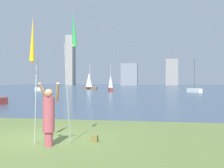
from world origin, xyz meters
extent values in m
cube|color=#384C60|center=(0.00, 62.36, -0.06)|extent=(120.00, 115.28, 0.12)
cube|color=#2D381C|center=(0.00, 4.72, -0.02)|extent=(120.00, 0.70, 0.02)
cylinder|color=#B24C59|center=(0.57, -0.89, 0.22)|extent=(0.25, 0.25, 0.44)
cylinder|color=#B24C59|center=(0.57, -0.89, 0.96)|extent=(0.35, 0.35, 1.05)
sphere|color=tan|center=(0.57, -0.89, 1.61)|extent=(0.25, 0.25, 0.25)
cylinder|color=tan|center=(0.35, -0.75, 1.64)|extent=(0.26, 0.40, 0.60)
cylinder|color=tan|center=(0.80, -0.75, 1.64)|extent=(0.26, 0.40, 0.60)
cylinder|color=#B2B2B7|center=(0.05, -0.68, 1.29)|extent=(0.02, 0.18, 2.57)
cone|color=yellow|center=(0.05, -0.88, 3.27)|extent=(0.16, 0.25, 1.39)
sphere|color=yellow|center=(0.05, -0.84, 2.57)|extent=(0.06, 0.06, 0.06)
cylinder|color=#B2B2B7|center=(1.09, -0.68, 1.56)|extent=(0.02, 0.59, 3.08)
cone|color=green|center=(1.09, -0.01, 3.71)|extent=(0.16, 0.37, 1.17)
sphere|color=yellow|center=(1.09, -0.12, 3.13)|extent=(0.06, 0.06, 0.06)
cube|color=olive|center=(1.82, -0.09, 0.11)|extent=(0.19, 0.21, 0.22)
cube|color=maroon|center=(-4.54, 39.89, 0.35)|extent=(1.11, 1.85, 0.69)
cylinder|color=silver|center=(-4.54, 39.89, 2.69)|extent=(0.06, 0.06, 3.99)
cone|color=white|center=(-4.58, 40.02, 1.88)|extent=(1.10, 1.10, 2.38)
cube|color=brown|center=(-10.45, 48.30, 0.28)|extent=(2.96, 0.75, 0.56)
cylinder|color=silver|center=(-10.45, 48.30, 3.03)|extent=(0.09, 0.09, 4.94)
cone|color=white|center=(-10.67, 48.31, 2.04)|extent=(1.53, 1.53, 2.96)
cube|color=white|center=(9.65, 38.17, 0.33)|extent=(2.21, 3.09, 0.65)
cylinder|color=#47474C|center=(9.65, 38.17, 3.08)|extent=(0.10, 0.10, 4.86)
cube|color=white|center=(-18.41, 40.13, 0.32)|extent=(1.86, 1.97, 0.63)
cylinder|color=#47474C|center=(-18.41, 40.13, 3.33)|extent=(0.06, 0.06, 5.40)
cube|color=gray|center=(-32.93, 104.38, 10.43)|extent=(3.06, 4.89, 20.85)
cube|color=gray|center=(-7.68, 101.76, 4.35)|extent=(6.51, 3.34, 8.69)
cube|color=gray|center=(9.09, 106.57, 5.28)|extent=(4.95, 4.89, 10.56)
camera|label=1|loc=(3.85, -8.84, 2.00)|focal=44.53mm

